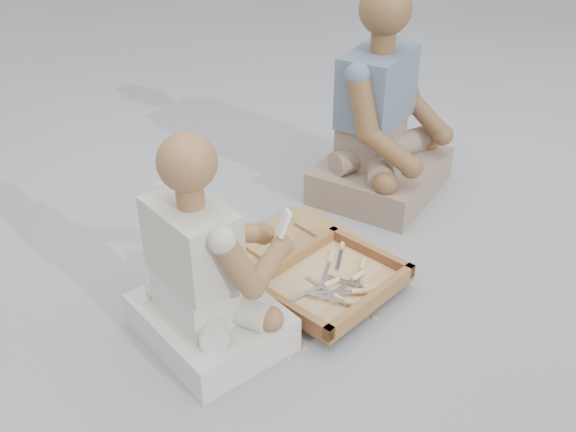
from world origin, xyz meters
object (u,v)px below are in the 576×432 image
carved_panel (283,256)px  tool_tray (331,282)px  craftsman (206,275)px  companion (382,128)px

carved_panel → tool_tray: size_ratio=1.07×
carved_panel → craftsman: 0.59m
carved_panel → companion: size_ratio=0.66×
tool_tray → craftsman: craftsman is taller
craftsman → carved_panel: bearing=111.5°
carved_panel → craftsman: craftsman is taller
carved_panel → companion: 0.83m
craftsman → companion: companion is taller
companion → tool_tray: bearing=13.1°
carved_panel → tool_tray: 0.31m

